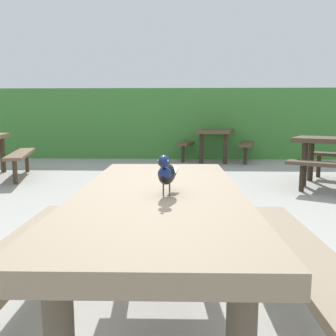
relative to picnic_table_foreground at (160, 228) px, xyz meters
name	(u,v)px	position (x,y,z in m)	size (l,w,h in m)	color
hedge_wall	(172,123)	(-0.14, 8.41, 0.30)	(28.00, 2.37, 1.72)	#428438
picnic_table_foreground	(160,228)	(0.00, 0.00, 0.00)	(1.70, 1.81, 0.74)	#84725B
bird_grackle	(166,173)	(0.04, -0.13, 0.29)	(0.10, 0.29, 0.18)	black
picnic_table_far_centre	(217,137)	(0.98, 7.06, 0.00)	(2.02, 2.05, 0.74)	brown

